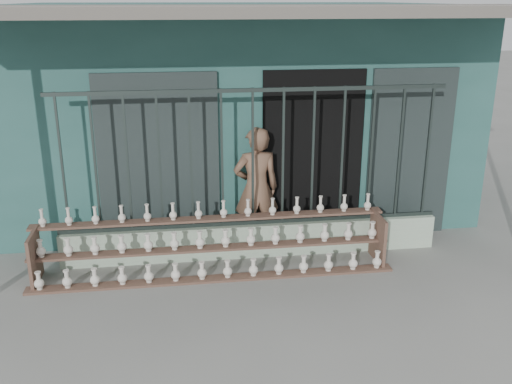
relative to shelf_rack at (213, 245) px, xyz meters
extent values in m
plane|color=slate|center=(0.56, -0.88, -0.36)|extent=(60.00, 60.00, 0.00)
cube|color=#285550|center=(0.56, 3.42, 1.24)|extent=(7.00, 5.00, 3.20)
cube|color=black|center=(1.46, 0.94, 0.84)|extent=(1.40, 0.12, 2.40)
cube|color=black|center=(-0.64, 0.90, 0.84)|extent=(1.60, 0.08, 2.40)
cube|color=black|center=(2.86, 0.90, 0.84)|extent=(1.20, 0.08, 2.40)
cube|color=#59544C|center=(0.56, 0.32, 2.79)|extent=(7.40, 2.00, 0.12)
cube|color=#A9C1A6|center=(0.56, 0.42, -0.14)|extent=(5.00, 0.20, 0.45)
cube|color=#283330|center=(-1.79, 0.42, 0.99)|extent=(0.03, 0.03, 1.80)
cube|color=#283330|center=(-1.40, 0.42, 0.99)|extent=(0.03, 0.03, 1.80)
cube|color=#283330|center=(-1.01, 0.42, 0.99)|extent=(0.03, 0.03, 1.80)
cube|color=#283330|center=(-0.62, 0.42, 0.99)|extent=(0.03, 0.03, 1.80)
cube|color=#283330|center=(-0.22, 0.42, 0.99)|extent=(0.03, 0.03, 1.80)
cube|color=#283330|center=(0.17, 0.42, 0.99)|extent=(0.03, 0.03, 1.80)
cube|color=#283330|center=(0.56, 0.42, 0.99)|extent=(0.03, 0.03, 1.80)
cube|color=#283330|center=(0.95, 0.42, 0.99)|extent=(0.03, 0.03, 1.80)
cube|color=#283330|center=(1.34, 0.42, 0.99)|extent=(0.03, 0.03, 1.80)
cube|color=#283330|center=(1.73, 0.42, 0.99)|extent=(0.03, 0.03, 1.80)
cube|color=#283330|center=(2.13, 0.42, 0.99)|extent=(0.03, 0.03, 1.80)
cube|color=#283330|center=(2.52, 0.42, 0.99)|extent=(0.03, 0.03, 1.80)
cube|color=#283330|center=(2.91, 0.42, 0.99)|extent=(0.03, 0.03, 1.80)
cube|color=#283330|center=(0.56, 0.42, 1.86)|extent=(5.00, 0.04, 0.05)
cube|color=#283330|center=(0.56, 0.42, 0.11)|extent=(5.00, 0.04, 0.05)
cube|color=brown|center=(0.00, -0.23, -0.35)|extent=(4.50, 0.18, 0.03)
cube|color=brown|center=(0.00, 0.02, -0.05)|extent=(4.50, 0.18, 0.03)
cube|color=brown|center=(0.00, 0.27, 0.25)|extent=(4.50, 0.18, 0.03)
cube|color=brown|center=(-2.15, 0.02, -0.04)|extent=(0.04, 0.55, 0.64)
cube|color=brown|center=(2.15, 0.02, -0.04)|extent=(0.04, 0.55, 0.64)
imported|color=brown|center=(0.64, 0.69, 0.49)|extent=(0.65, 0.45, 1.70)
camera|label=1|loc=(-0.38, -6.53, 2.93)|focal=40.00mm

